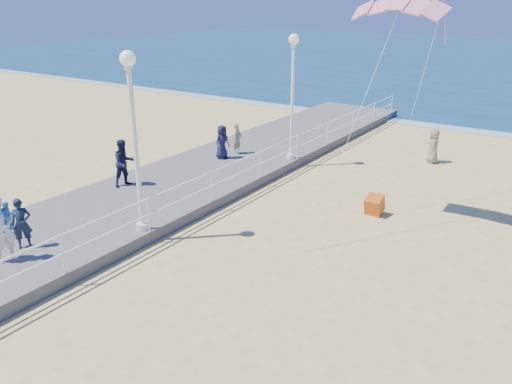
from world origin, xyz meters
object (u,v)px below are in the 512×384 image
Objects in this scene: woman_holding_toddler at (2,229)px; spectator_6 at (237,139)px; spectator_0 at (21,224)px; box_kite at (374,207)px; toddler_held at (8,217)px; spectator_7 at (124,163)px; spectator_4 at (222,142)px; lamp_post_mid at (134,125)px; beach_walker_c at (433,146)px; lamp_post_far at (293,84)px.

woman_holding_toddler is 11.72m from spectator_6.
spectator_0 reaches higher than box_kite.
toddler_held is at bearing -107.50° from spectator_0.
box_kite is (8.54, 3.51, -0.99)m from spectator_7.
spectator_0 is 10.03m from spectator_4.
lamp_post_mid is 8.11m from spectator_4.
lamp_post_mid reaches higher than toddler_held.
lamp_post_mid is 2.98× the size of spectator_7.
spectator_6 is 0.79× the size of spectator_7.
spectator_6 is at bearing 106.24° from lamp_post_mid.
beach_walker_c is (6.66, 16.59, -0.54)m from woman_holding_toddler.
spectator_7 is (-1.53, 5.16, 0.16)m from spectator_0.
lamp_post_far is at bearing -12.20° from spectator_7.
spectator_6 is (-2.41, -0.74, -2.56)m from lamp_post_far.
lamp_post_far is 12.75m from woman_holding_toddler.
toddler_held is 1.38× the size of box_kite.
toddler_held is 11.40m from box_kite.
toddler_held is (0.15, 0.15, 0.34)m from woman_holding_toddler.
lamp_post_mid is at bearing -1.11° from spectator_0.
spectator_4 is (-1.10, 10.57, -0.51)m from toddler_held.
box_kite is at bearing -30.76° from lamp_post_far.
lamp_post_far is 3.59m from spectator_6.
lamp_post_mid is at bearing -131.27° from box_kite.
spectator_7 is (-0.87, -4.85, 0.14)m from spectator_4.
beach_walker_c is at bearing -12.75° from woman_holding_toddler.
box_kite is (7.67, -1.34, -0.85)m from spectator_4.
beach_walker_c is (7.61, 5.88, -0.37)m from spectator_4.
spectator_0 is 0.82× the size of spectator_7.
spectator_6 is (-2.41, 8.26, -2.56)m from lamp_post_mid.
toddler_held is (-1.43, -12.28, -2.00)m from lamp_post_far.
woman_holding_toddler is at bearing -114.70° from lamp_post_mid.
lamp_post_mid is 8.98m from spectator_6.
woman_holding_toddler is 2.23× the size of toddler_held.
lamp_post_far is 3.40× the size of beach_walker_c.
beach_walker_c is (7.49, 4.90, -0.32)m from spectator_6.
spectator_7 is (-3.41, 2.44, -2.37)m from lamp_post_mid.
lamp_post_far is at bearing -68.70° from beach_walker_c.
spectator_0 is 2.45× the size of box_kite.
lamp_post_mid is at bearing -39.13° from beach_walker_c.
lamp_post_mid is 14.40m from beach_walker_c.
lamp_post_mid is at bearing -170.27° from spectator_6.
beach_walker_c is (5.08, 13.16, -2.88)m from lamp_post_mid.
spectator_6 is at bearing 13.95° from toddler_held.
lamp_post_mid is 3.78× the size of spectator_6.
toddler_held is 6.06m from spectator_7.
spectator_4 is at bearing 169.64° from box_kite.
box_kite is at bearing -89.99° from spectator_4.
lamp_post_mid is 1.00× the size of lamp_post_far.
toddler_held reaches higher than beach_walker_c.
woman_holding_toddler is at bearing -97.23° from lamp_post_far.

